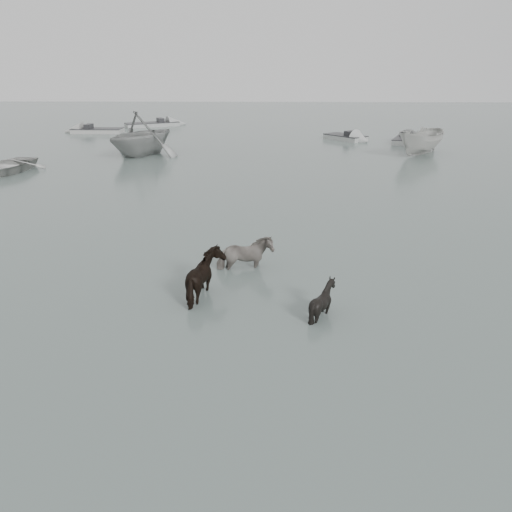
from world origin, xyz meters
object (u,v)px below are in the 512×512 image
pony_dark (207,270)px  rowboat_lead (2,164)px  pony_black (323,294)px  pony_pinto (245,247)px

pony_dark → rowboat_lead: pony_dark is taller
pony_dark → pony_black: size_ratio=1.32×
pony_pinto → pony_black: pony_pinto is taller
pony_pinto → rowboat_lead: 19.21m
pony_dark → pony_black: 3.01m
pony_pinto → pony_black: size_ratio=1.47×
pony_black → rowboat_lead: (-15.83, 16.08, -0.07)m
pony_pinto → rowboat_lead: bearing=31.0°
pony_dark → rowboat_lead: bearing=25.7°
pony_dark → pony_black: pony_dark is taller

